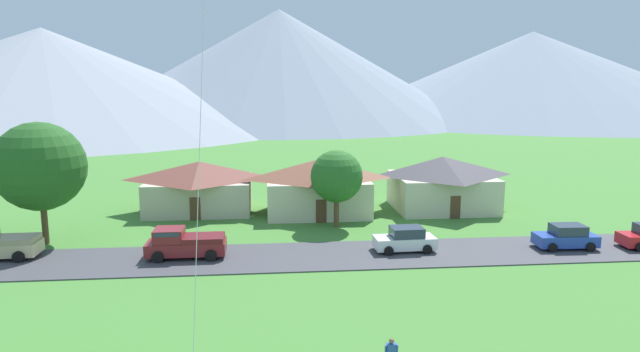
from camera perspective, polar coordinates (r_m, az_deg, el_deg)
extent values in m
cube|color=#424247|center=(36.72, 0.20, -8.47)|extent=(160.00, 6.25, 0.08)
cone|color=#8E939E|center=(160.65, -27.25, 9.16)|extent=(133.68, 133.68, 26.38)
cone|color=gray|center=(201.79, 21.49, 9.90)|extent=(139.44, 139.44, 29.69)
cone|color=gray|center=(176.37, -4.32, 11.59)|extent=(125.13, 125.13, 35.37)
cube|color=beige|center=(51.43, 12.81, -1.67)|extent=(8.79, 7.61, 3.19)
pyramid|color=#474247|center=(51.01, 12.92, 1.05)|extent=(9.49, 8.21, 1.75)
cube|color=brown|center=(48.02, 14.21, -3.25)|extent=(0.90, 0.06, 2.00)
cube|color=beige|center=(48.05, -0.24, -2.21)|extent=(8.99, 6.24, 3.20)
pyramid|color=brown|center=(47.61, -0.24, 0.72)|extent=(9.71, 6.74, 1.76)
cube|color=brown|center=(45.13, 0.13, -3.77)|extent=(0.90, 0.06, 2.00)
cube|color=beige|center=(50.62, -12.63, -1.97)|extent=(9.25, 7.20, 2.96)
pyramid|color=brown|center=(50.22, -12.72, 0.59)|extent=(9.99, 7.78, 1.63)
cube|color=brown|center=(47.21, -13.14, -3.42)|extent=(0.90, 0.06, 2.00)
cylinder|color=brown|center=(43.92, -27.24, -4.33)|extent=(0.44, 0.44, 3.34)
sphere|color=#23561E|center=(43.20, -27.65, 0.91)|extent=(6.38, 6.38, 6.38)
cylinder|color=brown|center=(43.87, 1.76, -3.76)|extent=(0.44, 0.44, 2.60)
sphere|color=#286623|center=(43.30, 1.78, -0.02)|extent=(4.25, 4.25, 4.25)
cylinder|color=black|center=(43.42, 30.88, -6.51)|extent=(0.65, 0.27, 0.64)
cylinder|color=black|center=(44.90, 29.59, -5.90)|extent=(0.65, 0.27, 0.64)
cube|color=white|center=(37.96, 8.97, -6.97)|extent=(4.26, 1.94, 0.80)
cube|color=#2D3847|center=(37.80, 9.22, -5.88)|extent=(2.25, 1.66, 0.68)
cylinder|color=black|center=(36.85, 7.32, -7.90)|extent=(0.65, 0.26, 0.64)
cylinder|color=black|center=(38.55, 6.63, -7.09)|extent=(0.65, 0.26, 0.64)
cylinder|color=black|center=(37.60, 11.34, -7.65)|extent=(0.65, 0.26, 0.64)
cylinder|color=black|center=(39.27, 10.48, -6.88)|extent=(0.65, 0.26, 0.64)
cube|color=#2847A8|center=(41.87, 24.63, -6.17)|extent=(4.27, 1.96, 0.80)
cube|color=#2D3847|center=(41.76, 24.88, -5.18)|extent=(2.26, 1.67, 0.68)
cylinder|color=black|center=(40.55, 23.51, -7.00)|extent=(0.65, 0.26, 0.64)
cylinder|color=black|center=(42.13, 22.39, -6.32)|extent=(0.65, 0.26, 0.64)
cylinder|color=black|center=(41.82, 26.84, -6.75)|extent=(0.65, 0.26, 0.64)
cylinder|color=black|center=(43.36, 25.63, -6.11)|extent=(0.65, 0.26, 0.64)
cube|color=maroon|center=(37.21, -14.01, -7.37)|extent=(5.21, 2.02, 0.84)
cube|color=maroon|center=(37.15, -15.76, -6.07)|extent=(1.91, 1.85, 0.90)
cube|color=#2D3847|center=(37.08, -15.78, -5.67)|extent=(1.62, 1.88, 0.28)
cube|color=maroon|center=(36.89, -12.27, -6.48)|extent=(2.71, 1.97, 0.36)
cylinder|color=black|center=(36.63, -16.88, -8.25)|extent=(0.76, 0.28, 0.76)
cylinder|color=black|center=(38.54, -16.30, -7.33)|extent=(0.76, 0.28, 0.76)
cylinder|color=black|center=(36.11, -11.53, -8.28)|extent=(0.76, 0.28, 0.76)
cylinder|color=black|center=(38.05, -11.22, -7.34)|extent=(0.76, 0.28, 0.76)
cube|color=tan|center=(41.13, -29.67, -5.87)|extent=(2.74, 2.02, 0.36)
cylinder|color=black|center=(40.24, -29.40, -7.49)|extent=(0.77, 0.30, 0.76)
cylinder|color=black|center=(42.05, -28.34, -6.70)|extent=(0.77, 0.30, 0.76)
cylinder|color=silver|center=(15.12, -12.80, -0.66)|extent=(0.49, 4.18, 14.48)
cube|color=#2D51A3|center=(22.27, 7.59, -17.91)|extent=(0.36, 0.22, 0.58)
sphere|color=brown|center=(22.08, 7.62, -16.98)|extent=(0.21, 0.21, 0.21)
cylinder|color=#2D51A3|center=(22.24, 7.01, -18.07)|extent=(0.12, 0.18, 0.59)
cylinder|color=#2D51A3|center=(22.34, 8.17, -17.97)|extent=(0.12, 0.18, 0.59)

